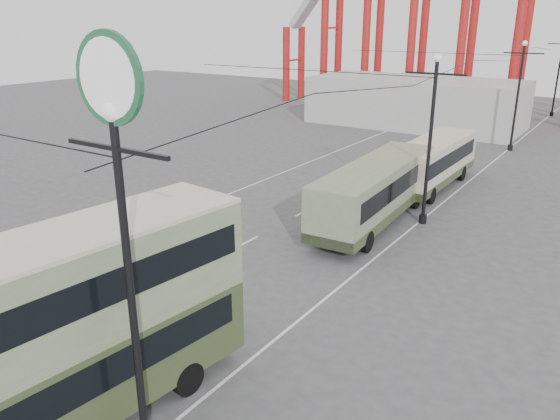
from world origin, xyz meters
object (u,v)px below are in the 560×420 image
Objects in this scene: double_decker_bus at (63,328)px; single_decker_cream at (433,161)px; pedestrian at (226,241)px; single_decker_green at (376,190)px; lamp_post_near at (118,168)px.

double_decker_bus is 1.04× the size of single_decker_cream.
double_decker_bus is 12.54m from pedestrian.
single_decker_green is 1.16× the size of single_decker_cream.
lamp_post_near is 6.66× the size of pedestrian.
lamp_post_near reaches higher than double_decker_bus.
single_decker_cream is 6.56× the size of pedestrian.
single_decker_green is 9.34m from pedestrian.
lamp_post_near is 20.52m from single_decker_green.
lamp_post_near reaches higher than single_decker_cream.
single_decker_cream is (0.37, 8.50, -0.08)m from single_decker_green.
pedestrian is (-4.03, -8.35, -1.13)m from single_decker_green.
double_decker_bus is at bearing -92.82° from single_decker_green.
single_decker_green is at bearing -92.18° from single_decker_cream.
lamp_post_near is at bearing -86.11° from single_decker_green.
single_decker_green reaches higher than single_decker_cream.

